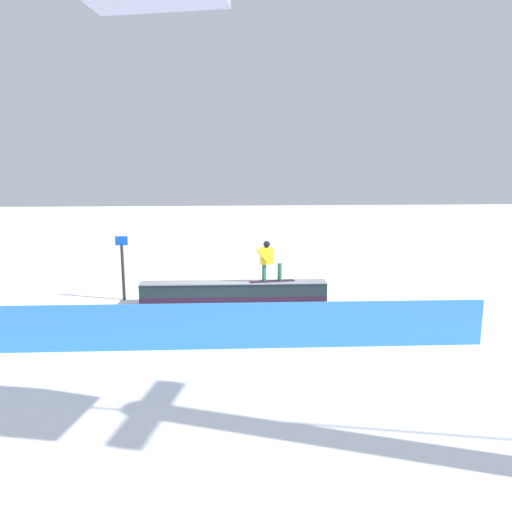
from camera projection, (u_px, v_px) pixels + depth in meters
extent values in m
plane|color=white|center=(234.00, 303.00, 14.17)|extent=(120.00, 120.00, 0.00)
cube|color=#1B282C|center=(234.00, 293.00, 14.11)|extent=(6.04, 0.84, 0.66)
cube|color=black|center=(234.00, 298.00, 14.14)|extent=(6.05, 0.85, 0.16)
cube|color=gray|center=(234.00, 282.00, 14.05)|extent=(6.04, 0.90, 0.04)
cube|color=#28132A|center=(272.00, 281.00, 14.10)|extent=(1.50, 0.42, 0.01)
cylinder|color=#2F6845|center=(264.00, 273.00, 14.00)|extent=(0.15, 0.15, 0.57)
cylinder|color=#2F6845|center=(280.00, 272.00, 14.11)|extent=(0.15, 0.15, 0.57)
cube|color=yellow|center=(267.00, 256.00, 13.93)|extent=(0.42, 0.28, 0.54)
sphere|color=black|center=(267.00, 244.00, 13.86)|extent=(0.22, 0.22, 0.22)
cylinder|color=yellow|center=(262.00, 256.00, 13.73)|extent=(0.42, 0.13, 0.49)
cylinder|color=yellow|center=(269.00, 254.00, 14.10)|extent=(0.16, 0.10, 0.56)
cube|color=#3583EA|center=(242.00, 326.00, 10.17)|extent=(11.52, 0.67, 1.11)
cylinder|color=#262628|center=(123.00, 273.00, 14.39)|extent=(0.10, 0.10, 1.84)
cube|color=blue|center=(121.00, 241.00, 14.21)|extent=(0.40, 0.04, 0.30)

